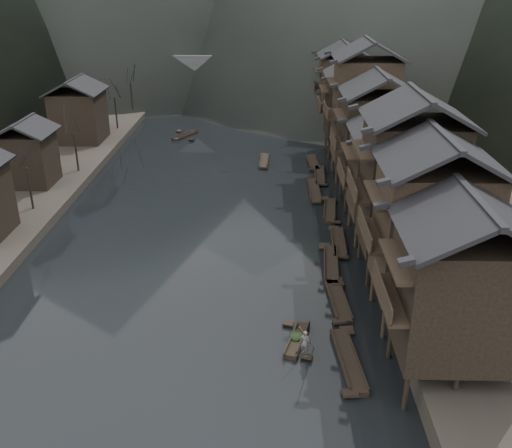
{
  "coord_description": "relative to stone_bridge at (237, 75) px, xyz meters",
  "views": [
    {
      "loc": [
        6.34,
        -36.23,
        23.17
      ],
      "look_at": [
        5.15,
        9.9,
        2.5
      ],
      "focal_mm": 40.0,
      "sensor_mm": 36.0,
      "label": 1
    }
  ],
  "objects": [
    {
      "name": "moored_sampans",
      "position": [
        11.95,
        -56.96,
        -4.91
      ],
      "size": [
        2.9,
        47.86,
        0.47
      ],
      "color": "black",
      "rests_on": "water"
    },
    {
      "name": "bamboo_pole",
      "position": [
        8.92,
        -77.59,
        -1.16
      ],
      "size": [
        1.39,
        2.52,
        3.58
      ],
      "primitive_type": "cylinder",
      "rotation": [
        0.66,
        0.0,
        -0.49
      ],
      "color": "#8C7A51",
      "rests_on": "boatman"
    },
    {
      "name": "water",
      "position": [
        0.0,
        -72.0,
        -5.11
      ],
      "size": [
        300.0,
        300.0,
        0.0
      ],
      "primitive_type": "plane",
      "color": "black",
      "rests_on": "ground"
    },
    {
      "name": "left_houses",
      "position": [
        -20.5,
        -51.88,
        0.55
      ],
      "size": [
        8.1,
        53.2,
        8.73
      ],
      "color": "black",
      "rests_on": "left_bank"
    },
    {
      "name": "hero_sampan",
      "position": [
        8.29,
        -76.1,
        -4.91
      ],
      "size": [
        2.0,
        4.47,
        0.43
      ],
      "color": "black",
      "rests_on": "water"
    },
    {
      "name": "right_bank",
      "position": [
        35.0,
        -32.0,
        -4.21
      ],
      "size": [
        40.0,
        200.0,
        1.8
      ],
      "primitive_type": "cube",
      "color": "#2D2823",
      "rests_on": "ground"
    },
    {
      "name": "stilt_houses",
      "position": [
        17.28,
        -52.6,
        3.63
      ],
      "size": [
        9.0,
        67.6,
        16.33
      ],
      "color": "black",
      "rests_on": "ground"
    },
    {
      "name": "boatman",
      "position": [
        8.72,
        -77.59,
        -3.81
      ],
      "size": [
        0.74,
        0.62,
        1.73
      ],
      "primitive_type": "imported",
      "rotation": [
        0.0,
        0.0,
        2.76
      ],
      "color": "slate",
      "rests_on": "hero_sampan"
    },
    {
      "name": "stone_bridge",
      "position": [
        0.0,
        0.0,
        0.0
      ],
      "size": [
        40.0,
        6.0,
        9.0
      ],
      "color": "#4C4C4F",
      "rests_on": "ground"
    },
    {
      "name": "bare_trees",
      "position": [
        -17.0,
        -46.41,
        1.1
      ],
      "size": [
        3.53,
        72.2,
        7.07
      ],
      "color": "black",
      "rests_on": "left_bank"
    },
    {
      "name": "midriver_boats",
      "position": [
        0.4,
        -25.07,
        -4.91
      ],
      "size": [
        14.56,
        29.61,
        0.45
      ],
      "color": "black",
      "rests_on": "water"
    },
    {
      "name": "cargo_heap",
      "position": [
        8.23,
        -75.9,
        -4.39
      ],
      "size": [
        0.98,
        1.28,
        0.59
      ],
      "primitive_type": "ellipsoid",
      "color": "black",
      "rests_on": "hero_sampan"
    }
  ]
}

